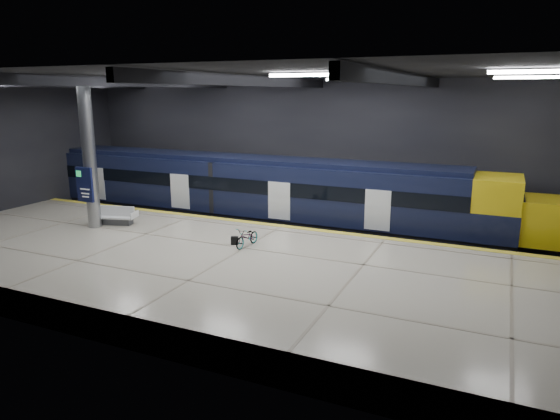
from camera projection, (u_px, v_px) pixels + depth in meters
The scene contains 10 objects.
ground at pixel (256, 266), 21.58m from camera, with size 30.00×30.00×0.00m, color black.
room_shell at pixel (254, 132), 20.27m from camera, with size 30.10×16.10×8.05m.
platform at pixel (226, 272), 19.24m from camera, with size 30.00×11.00×1.10m, color #BBB29E.
safety_strip at pixel (281, 226), 23.77m from camera, with size 30.00×0.40×0.01m, color yellow.
rails at pixel (303, 232), 26.44m from camera, with size 30.00×1.52×0.16m.
train at pixel (270, 193), 26.76m from camera, with size 29.40×2.84×3.79m.
bench at pixel (116, 218), 24.03m from camera, with size 2.19×1.33×0.90m.
bicycle at pixel (247, 237), 20.53m from camera, with size 0.54×1.54×0.81m, color #99999E.
pannier_bag at pixel (235, 241), 20.82m from camera, with size 0.30×0.18×0.35m, color black.
info_column at pixel (89, 156), 22.84m from camera, with size 0.90×0.78×6.90m.
Camera 1 is at (9.37, -18.21, 7.31)m, focal length 32.00 mm.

